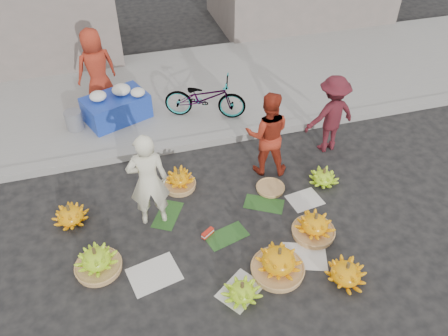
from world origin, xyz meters
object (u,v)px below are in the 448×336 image
object	(u,v)px
bicycle	(205,98)
flower_table	(117,106)
banana_bunch_0	(97,260)
vendor_cream	(148,181)
banana_bunch_4	(314,226)

from	to	relation	value
bicycle	flower_table	bearing A→B (deg)	98.29
banana_bunch_0	flower_table	bearing A→B (deg)	79.77
banana_bunch_0	bicycle	size ratio (longest dim) A/B	0.44
flower_table	banana_bunch_0	bearing A→B (deg)	-121.24
vendor_cream	banana_bunch_4	bearing A→B (deg)	160.76
flower_table	vendor_cream	bearing A→B (deg)	-106.06
flower_table	bicycle	xyz separation A→B (m)	(1.76, -0.40, 0.14)
banana_bunch_4	vendor_cream	world-z (taller)	vendor_cream
banana_bunch_4	vendor_cream	xyz separation A→B (m)	(-2.34, 1.00, 0.64)
vendor_cream	bicycle	distance (m)	2.95
banana_bunch_0	vendor_cream	xyz separation A→B (m)	(0.92, 0.75, 0.64)
banana_bunch_0	banana_bunch_4	bearing A→B (deg)	-4.39
bicycle	vendor_cream	bearing A→B (deg)	170.39
flower_table	bicycle	bearing A→B (deg)	-33.91
vendor_cream	flower_table	bearing A→B (deg)	-81.09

